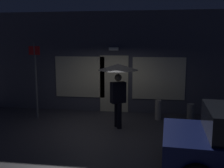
{
  "coord_description": "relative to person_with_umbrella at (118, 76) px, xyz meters",
  "views": [
    {
      "loc": [
        1.36,
        -7.75,
        2.75
      ],
      "look_at": [
        0.19,
        0.29,
        1.41
      ],
      "focal_mm": 42.14,
      "sensor_mm": 36.0,
      "label": 1
    }
  ],
  "objects": [
    {
      "name": "ground_plane",
      "position": [
        -0.39,
        -0.29,
        -1.67
      ],
      "size": [
        18.0,
        18.0,
        0.0
      ],
      "primitive_type": "plane",
      "color": "#38353A"
    },
    {
      "name": "building_facade",
      "position": [
        -0.38,
        2.05,
        0.24
      ],
      "size": [
        10.36,
        0.48,
        3.85
      ],
      "color": "#4C4C56",
      "rests_on": "ground"
    },
    {
      "name": "person_with_umbrella",
      "position": [
        0.0,
        0.0,
        0.0
      ],
      "size": [
        1.24,
        1.24,
        2.05
      ],
      "rotation": [
        0.0,
        0.0,
        -2.58
      ],
      "color": "black",
      "rests_on": "ground"
    },
    {
      "name": "street_sign_post",
      "position": [
        -2.99,
        0.61,
        -0.17
      ],
      "size": [
        0.4,
        0.07,
        2.67
      ],
      "color": "#595B60",
      "rests_on": "ground"
    },
    {
      "name": "sidewalk_bollard",
      "position": [
        1.29,
        1.05,
        -1.32
      ],
      "size": [
        0.21,
        0.21,
        0.7
      ],
      "primitive_type": "cylinder",
      "color": "#B2A899",
      "rests_on": "ground"
    },
    {
      "name": "sidewalk_bollard_2",
      "position": [
        2.41,
        1.1,
        -1.37
      ],
      "size": [
        0.25,
        0.25,
        0.59
      ],
      "primitive_type": "cylinder",
      "color": "slate",
      "rests_on": "ground"
    }
  ]
}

